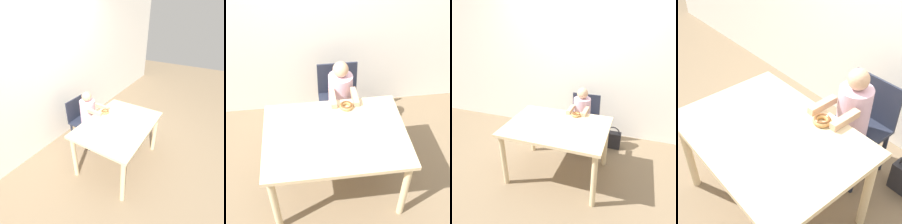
{
  "view_description": "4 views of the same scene",
  "coord_description": "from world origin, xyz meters",
  "views": [
    {
      "loc": [
        -1.71,
        -0.95,
        2.05
      ],
      "look_at": [
        0.04,
        0.13,
        0.82
      ],
      "focal_mm": 28.0,
      "sensor_mm": 36.0,
      "label": 1
    },
    {
      "loc": [
        -0.21,
        -1.77,
        2.54
      ],
      "look_at": [
        0.04,
        0.13,
        0.82
      ],
      "focal_mm": 50.0,
      "sensor_mm": 36.0,
      "label": 2
    },
    {
      "loc": [
        0.8,
        -2.09,
        1.91
      ],
      "look_at": [
        0.04,
        0.13,
        0.82
      ],
      "focal_mm": 35.0,
      "sensor_mm": 36.0,
      "label": 3
    },
    {
      "loc": [
        1.17,
        -0.82,
        1.99
      ],
      "look_at": [
        0.04,
        0.13,
        0.82
      ],
      "focal_mm": 50.0,
      "sensor_mm": 36.0,
      "label": 4
    }
  ],
  "objects": [
    {
      "name": "ground_plane",
      "position": [
        0.0,
        0.0,
        0.0
      ],
      "size": [
        12.0,
        12.0,
        0.0
      ],
      "primitive_type": "plane",
      "color": "#7A664C"
    },
    {
      "name": "dining_table",
      "position": [
        0.0,
        0.0,
        0.61
      ],
      "size": [
        1.18,
        0.85,
        0.7
      ],
      "color": "beige",
      "rests_on": "ground_plane"
    },
    {
      "name": "chair",
      "position": [
        0.13,
        0.75,
        0.42
      ],
      "size": [
        0.42,
        0.42,
        0.79
      ],
      "color": "#232838",
      "rests_on": "ground_plane"
    },
    {
      "name": "child_figure",
      "position": [
        0.13,
        0.63,
        0.48
      ],
      "size": [
        0.25,
        0.46,
        0.97
      ],
      "color": "silver",
      "rests_on": "ground_plane"
    },
    {
      "name": "donut",
      "position": [
        0.14,
        0.31,
        0.72
      ],
      "size": [
        0.12,
        0.12,
        0.04
      ],
      "color": "tan",
      "rests_on": "dining_table"
    },
    {
      "name": "napkin",
      "position": [
        0.14,
        0.07,
        0.7
      ],
      "size": [
        0.35,
        0.35,
        0.0
      ],
      "color": "white",
      "rests_on": "dining_table"
    }
  ]
}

